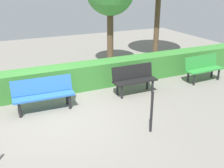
{
  "coord_description": "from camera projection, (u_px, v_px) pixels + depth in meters",
  "views": [
    {
      "loc": [
        1.33,
        6.05,
        3.25
      ],
      "look_at": [
        -1.59,
        -0.25,
        0.55
      ],
      "focal_mm": 42.99,
      "sensor_mm": 36.0,
      "label": 1
    }
  ],
  "objects": [
    {
      "name": "hedge_row",
      "position": [
        83.0,
        76.0,
        8.51
      ],
      "size": [
        16.59,
        0.68,
        0.8
      ],
      "primitive_type": "cube",
      "color": "#387F33",
      "rests_on": "ground_plane"
    },
    {
      "name": "bench_blue",
      "position": [
        43.0,
        93.0,
        7.05
      ],
      "size": [
        1.6,
        0.53,
        0.86
      ],
      "rotation": [
        0.0,
        0.0,
        -0.04
      ],
      "color": "blue",
      "rests_on": "ground_plane"
    },
    {
      "name": "railing_post_mid",
      "position": [
        152.0,
        112.0,
        5.99
      ],
      "size": [
        0.06,
        0.06,
        1.0
      ],
      "primitive_type": "cylinder",
      "color": "black",
      "rests_on": "ground_plane"
    },
    {
      "name": "bench_green",
      "position": [
        203.0,
        67.0,
        9.13
      ],
      "size": [
        1.41,
        0.5,
        0.86
      ],
      "rotation": [
        0.0,
        0.0,
        0.03
      ],
      "color": "#2D8C38",
      "rests_on": "ground_plane"
    },
    {
      "name": "bench_black",
      "position": [
        134.0,
        78.0,
        8.11
      ],
      "size": [
        1.36,
        0.46,
        0.86
      ],
      "rotation": [
        0.0,
        0.0,
        0.0
      ],
      "color": "black",
      "rests_on": "ground_plane"
    },
    {
      "name": "ground_plane",
      "position": [
        60.0,
        117.0,
        6.81
      ],
      "size": [
        20.59,
        20.59,
        0.0
      ],
      "primitive_type": "plane",
      "color": "gray"
    }
  ]
}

